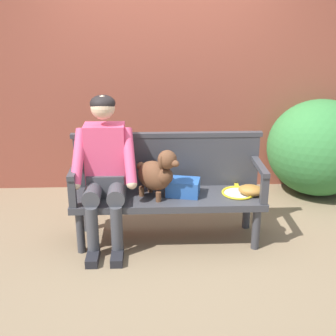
{
  "coord_description": "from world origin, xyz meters",
  "views": [
    {
      "loc": [
        -0.14,
        -3.58,
        1.99
      ],
      "look_at": [
        0.0,
        0.0,
        0.68
      ],
      "focal_mm": 47.8,
      "sensor_mm": 36.0,
      "label": 1
    }
  ],
  "objects_px": {
    "garden_bench": "(168,201)",
    "sports_bag": "(183,187)",
    "tennis_racket": "(238,192)",
    "dog_on_bench": "(158,173)",
    "baseball_glove": "(251,190)",
    "person_seated": "(105,167)"
  },
  "relations": [
    {
      "from": "garden_bench",
      "to": "sports_bag",
      "type": "distance_m",
      "value": 0.18
    },
    {
      "from": "tennis_racket",
      "to": "dog_on_bench",
      "type": "bearing_deg",
      "value": -173.94
    },
    {
      "from": "dog_on_bench",
      "to": "baseball_glove",
      "type": "distance_m",
      "value": 0.83
    },
    {
      "from": "person_seated",
      "to": "tennis_racket",
      "type": "distance_m",
      "value": 1.18
    },
    {
      "from": "garden_bench",
      "to": "tennis_racket",
      "type": "distance_m",
      "value": 0.62
    },
    {
      "from": "garden_bench",
      "to": "baseball_glove",
      "type": "bearing_deg",
      "value": -2.38
    },
    {
      "from": "baseball_glove",
      "to": "sports_bag",
      "type": "distance_m",
      "value": 0.59
    },
    {
      "from": "garden_bench",
      "to": "person_seated",
      "type": "bearing_deg",
      "value": -178.63
    },
    {
      "from": "baseball_glove",
      "to": "sports_bag",
      "type": "xyz_separation_m",
      "value": [
        -0.59,
        0.03,
        0.03
      ]
    },
    {
      "from": "person_seated",
      "to": "dog_on_bench",
      "type": "xyz_separation_m",
      "value": [
        0.44,
        -0.04,
        -0.05
      ]
    },
    {
      "from": "sports_bag",
      "to": "tennis_racket",
      "type": "bearing_deg",
      "value": 3.15
    },
    {
      "from": "sports_bag",
      "to": "baseball_glove",
      "type": "bearing_deg",
      "value": -2.53
    },
    {
      "from": "tennis_racket",
      "to": "sports_bag",
      "type": "distance_m",
      "value": 0.49
    },
    {
      "from": "baseball_glove",
      "to": "sports_bag",
      "type": "bearing_deg",
      "value": -160.86
    },
    {
      "from": "garden_bench",
      "to": "person_seated",
      "type": "relative_size",
      "value": 1.27
    },
    {
      "from": "tennis_racket",
      "to": "person_seated",
      "type": "bearing_deg",
      "value": -178.22
    },
    {
      "from": "person_seated",
      "to": "tennis_racket",
      "type": "xyz_separation_m",
      "value": [
        1.15,
        0.04,
        -0.27
      ]
    },
    {
      "from": "baseball_glove",
      "to": "dog_on_bench",
      "type": "bearing_deg",
      "value": -156.76
    },
    {
      "from": "garden_bench",
      "to": "baseball_glove",
      "type": "height_order",
      "value": "baseball_glove"
    },
    {
      "from": "dog_on_bench",
      "to": "tennis_racket",
      "type": "distance_m",
      "value": 0.74
    },
    {
      "from": "garden_bench",
      "to": "baseball_glove",
      "type": "distance_m",
      "value": 0.73
    },
    {
      "from": "dog_on_bench",
      "to": "sports_bag",
      "type": "xyz_separation_m",
      "value": [
        0.22,
        0.05,
        -0.15
      ]
    }
  ]
}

